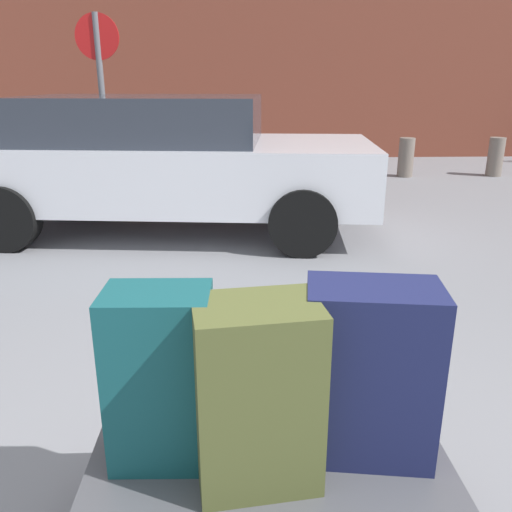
{
  "coord_description": "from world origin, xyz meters",
  "views": [
    {
      "loc": [
        -0.11,
        -1.45,
        1.58
      ],
      "look_at": [
        0.0,
        1.2,
        0.69
      ],
      "focal_mm": 36.95,
      "sensor_mm": 36.0,
      "label": 1
    }
  ],
  "objects_px": {
    "suitcase_navy_center": "(370,372)",
    "bollard_kerb_near": "(406,157)",
    "luggage_cart": "(270,485)",
    "suitcase_teal_front_left": "(161,378)",
    "no_parking_sign": "(102,94)",
    "bollard_kerb_mid": "(496,157)",
    "suitcase_olive_stacked_top": "(257,394)",
    "parked_car": "(163,160)"
  },
  "relations": [
    {
      "from": "bollard_kerb_mid",
      "to": "no_parking_sign",
      "type": "bearing_deg",
      "value": -157.3
    },
    {
      "from": "parked_car",
      "to": "suitcase_olive_stacked_top",
      "type": "bearing_deg",
      "value": -79.06
    },
    {
      "from": "no_parking_sign",
      "to": "suitcase_navy_center",
      "type": "bearing_deg",
      "value": -68.03
    },
    {
      "from": "luggage_cart",
      "to": "parked_car",
      "type": "height_order",
      "value": "parked_car"
    },
    {
      "from": "suitcase_teal_front_left",
      "to": "bollard_kerb_near",
      "type": "bearing_deg",
      "value": 68.39
    },
    {
      "from": "suitcase_teal_front_left",
      "to": "bollard_kerb_mid",
      "type": "distance_m",
      "value": 8.74
    },
    {
      "from": "suitcase_navy_center",
      "to": "bollard_kerb_near",
      "type": "bearing_deg",
      "value": 79.25
    },
    {
      "from": "parked_car",
      "to": "no_parking_sign",
      "type": "distance_m",
      "value": 1.21
    },
    {
      "from": "luggage_cart",
      "to": "no_parking_sign",
      "type": "bearing_deg",
      "value": 108.17
    },
    {
      "from": "suitcase_navy_center",
      "to": "suitcase_teal_front_left",
      "type": "height_order",
      "value": "suitcase_navy_center"
    },
    {
      "from": "luggage_cart",
      "to": "suitcase_teal_front_left",
      "type": "bearing_deg",
      "value": 167.56
    },
    {
      "from": "bollard_kerb_mid",
      "to": "suitcase_navy_center",
      "type": "bearing_deg",
      "value": -118.64
    },
    {
      "from": "suitcase_teal_front_left",
      "to": "luggage_cart",
      "type": "bearing_deg",
      "value": -10.79
    },
    {
      "from": "suitcase_navy_center",
      "to": "suitcase_olive_stacked_top",
      "type": "bearing_deg",
      "value": -155.99
    },
    {
      "from": "bollard_kerb_near",
      "to": "suitcase_teal_front_left",
      "type": "bearing_deg",
      "value": -113.26
    },
    {
      "from": "luggage_cart",
      "to": "parked_car",
      "type": "distance_m",
      "value": 4.37
    },
    {
      "from": "suitcase_navy_center",
      "to": "bollard_kerb_near",
      "type": "distance_m",
      "value": 7.76
    },
    {
      "from": "suitcase_teal_front_left",
      "to": "no_parking_sign",
      "type": "bearing_deg",
      "value": 106.19
    },
    {
      "from": "bollard_kerb_mid",
      "to": "suitcase_olive_stacked_top",
      "type": "bearing_deg",
      "value": -120.52
    },
    {
      "from": "suitcase_olive_stacked_top",
      "to": "no_parking_sign",
      "type": "bearing_deg",
      "value": 99.92
    },
    {
      "from": "bollard_kerb_near",
      "to": "luggage_cart",
      "type": "bearing_deg",
      "value": -110.65
    },
    {
      "from": "suitcase_teal_front_left",
      "to": "bollard_kerb_mid",
      "type": "relative_size",
      "value": 0.94
    },
    {
      "from": "suitcase_navy_center",
      "to": "bollard_kerb_near",
      "type": "height_order",
      "value": "suitcase_navy_center"
    },
    {
      "from": "suitcase_navy_center",
      "to": "suitcase_teal_front_left",
      "type": "distance_m",
      "value": 0.7
    },
    {
      "from": "suitcase_olive_stacked_top",
      "to": "suitcase_teal_front_left",
      "type": "relative_size",
      "value": 1.0
    },
    {
      "from": "suitcase_olive_stacked_top",
      "to": "parked_car",
      "type": "bearing_deg",
      "value": 93.29
    },
    {
      "from": "suitcase_navy_center",
      "to": "bollard_kerb_mid",
      "type": "xyz_separation_m",
      "value": [
        4.01,
        7.35,
        -0.32
      ]
    },
    {
      "from": "parked_car",
      "to": "bollard_kerb_mid",
      "type": "relative_size",
      "value": 6.84
    },
    {
      "from": "bollard_kerb_mid",
      "to": "no_parking_sign",
      "type": "height_order",
      "value": "no_parking_sign"
    },
    {
      "from": "luggage_cart",
      "to": "suitcase_teal_front_left",
      "type": "relative_size",
      "value": 2.02
    },
    {
      "from": "suitcase_olive_stacked_top",
      "to": "suitcase_teal_front_left",
      "type": "distance_m",
      "value": 0.33
    },
    {
      "from": "suitcase_teal_front_left",
      "to": "no_parking_sign",
      "type": "relative_size",
      "value": 0.27
    },
    {
      "from": "no_parking_sign",
      "to": "parked_car",
      "type": "bearing_deg",
      "value": -42.53
    },
    {
      "from": "suitcase_olive_stacked_top",
      "to": "parked_car",
      "type": "height_order",
      "value": "parked_car"
    },
    {
      "from": "luggage_cart",
      "to": "suitcase_teal_front_left",
      "type": "distance_m",
      "value": 0.53
    },
    {
      "from": "suitcase_olive_stacked_top",
      "to": "no_parking_sign",
      "type": "xyz_separation_m",
      "value": [
        -1.57,
        4.96,
        0.77
      ]
    },
    {
      "from": "luggage_cart",
      "to": "suitcase_olive_stacked_top",
      "type": "relative_size",
      "value": 2.02
    },
    {
      "from": "suitcase_navy_center",
      "to": "luggage_cart",
      "type": "bearing_deg",
      "value": -158.3
    },
    {
      "from": "suitcase_navy_center",
      "to": "bollard_kerb_near",
      "type": "xyz_separation_m",
      "value": [
        2.46,
        7.35,
        -0.32
      ]
    },
    {
      "from": "luggage_cart",
      "to": "suitcase_teal_front_left",
      "type": "height_order",
      "value": "suitcase_teal_front_left"
    },
    {
      "from": "parked_car",
      "to": "bollard_kerb_near",
      "type": "distance_m",
      "value": 4.88
    },
    {
      "from": "suitcase_teal_front_left",
      "to": "parked_car",
      "type": "xyz_separation_m",
      "value": [
        -0.51,
        4.17,
        0.11
      ]
    }
  ]
}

